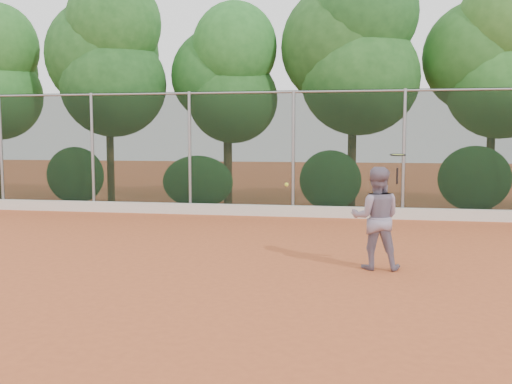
# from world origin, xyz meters

# --- Properties ---
(ground) EXTENTS (80.00, 80.00, 0.00)m
(ground) POSITION_xyz_m (0.00, 0.00, 0.00)
(ground) COLOR #B9552B
(ground) RESTS_ON ground
(concrete_curb) EXTENTS (24.00, 0.20, 0.30)m
(concrete_curb) POSITION_xyz_m (0.00, 6.82, 0.15)
(concrete_curb) COLOR silver
(concrete_curb) RESTS_ON ground
(tennis_player) EXTENTS (0.84, 0.66, 1.73)m
(tennis_player) POSITION_xyz_m (2.08, 0.81, 0.86)
(tennis_player) COLOR gray
(tennis_player) RESTS_ON ground
(chainlink_fence) EXTENTS (24.09, 0.09, 3.50)m
(chainlink_fence) POSITION_xyz_m (-0.00, 7.00, 1.86)
(chainlink_fence) COLOR black
(chainlink_fence) RESTS_ON ground
(foliage_backdrop) EXTENTS (23.70, 3.63, 7.55)m
(foliage_backdrop) POSITION_xyz_m (-0.55, 8.98, 4.40)
(foliage_backdrop) COLOR #44281A
(foliage_backdrop) RESTS_ON ground
(tennis_racket) EXTENTS (0.28, 0.28, 0.51)m
(tennis_racket) POSITION_xyz_m (2.41, 0.73, 1.89)
(tennis_racket) COLOR black
(tennis_racket) RESTS_ON ground
(tennis_ball_in_flight) EXTENTS (0.07, 0.07, 0.07)m
(tennis_ball_in_flight) POSITION_xyz_m (0.50, 1.38, 1.36)
(tennis_ball_in_flight) COLOR #CFDC32
(tennis_ball_in_flight) RESTS_ON ground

